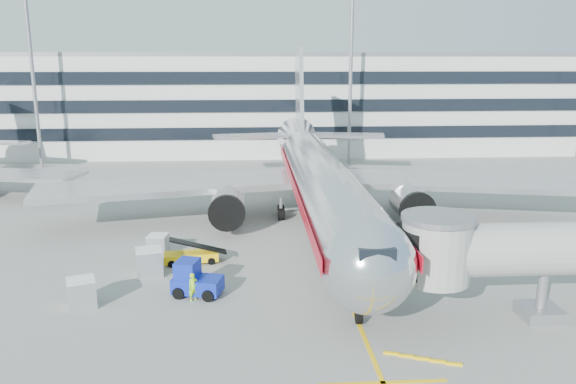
{
  "coord_description": "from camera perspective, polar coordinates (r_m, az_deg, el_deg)",
  "views": [
    {
      "loc": [
        -5.86,
        -36.74,
        14.42
      ],
      "look_at": [
        -2.97,
        7.62,
        4.0
      ],
      "focal_mm": 35.0,
      "sensor_mm": 36.0,
      "label": 1
    }
  ],
  "objects": [
    {
      "name": "cargo_container_left",
      "position": [
        40.03,
        -13.92,
        -6.91
      ],
      "size": [
        2.09,
        2.09,
        1.84
      ],
      "color": "#AFB2B6",
      "rests_on": "ground"
    },
    {
      "name": "ground",
      "position": [
        39.91,
        5.02,
        -8.05
      ],
      "size": [
        180.0,
        180.0,
        0.0
      ],
      "primitive_type": "plane",
      "color": "gray",
      "rests_on": "ground"
    },
    {
      "name": "cargo_container_front",
      "position": [
        36.36,
        -20.24,
        -9.57
      ],
      "size": [
        2.06,
        2.06,
        1.71
      ],
      "color": "#AFB2B6",
      "rests_on": "ground"
    },
    {
      "name": "lead_in_line",
      "position": [
        49.27,
        3.27,
        -3.85
      ],
      "size": [
        0.25,
        70.0,
        0.01
      ],
      "primitive_type": "cube",
      "color": "yellow",
      "rests_on": "ground"
    },
    {
      "name": "light_mast_west",
      "position": [
        83.96,
        -24.65,
        12.34
      ],
      "size": [
        2.4,
        1.2,
        25.45
      ],
      "color": "gray",
      "rests_on": "ground"
    },
    {
      "name": "stop_bar",
      "position": [
        27.56,
        9.63,
        -18.56
      ],
      "size": [
        6.0,
        0.25,
        0.01
      ],
      "primitive_type": "cube",
      "color": "yellow",
      "rests_on": "ground"
    },
    {
      "name": "ramp_worker",
      "position": [
        35.42,
        -9.6,
        -9.49
      ],
      "size": [
        0.77,
        0.72,
        1.76
      ],
      "primitive_type": "imported",
      "rotation": [
        0.0,
        0.0,
        0.63
      ],
      "color": "#A4EF19",
      "rests_on": "ground"
    },
    {
      "name": "cargo_container_right",
      "position": [
        44.1,
        -13.06,
        -5.2
      ],
      "size": [
        1.62,
        1.62,
        1.52
      ],
      "color": "#AFB2B6",
      "rests_on": "ground"
    },
    {
      "name": "terminal",
      "position": [
        95.1,
        -0.19,
        9.2
      ],
      "size": [
        150.0,
        24.25,
        15.6
      ],
      "color": "silver",
      "rests_on": "ground"
    },
    {
      "name": "belt_loader",
      "position": [
        41.78,
        -9.82,
        -6.39
      ],
      "size": [
        4.19,
        1.96,
        1.96
      ],
      "color": "yellow",
      "rests_on": "ground"
    },
    {
      "name": "light_mast_centre",
      "position": [
        79.95,
        6.43,
        13.44
      ],
      "size": [
        2.4,
        1.2,
        25.45
      ],
      "color": "gray",
      "rests_on": "ground"
    },
    {
      "name": "jet_bridge",
      "position": [
        35.54,
        27.13,
        -5.58
      ],
      "size": [
        17.8,
        4.5,
        7.0
      ],
      "color": "silver",
      "rests_on": "ground"
    },
    {
      "name": "main_jet",
      "position": [
        49.87,
        3.1,
        1.39
      ],
      "size": [
        50.95,
        48.7,
        16.06
      ],
      "color": "silver",
      "rests_on": "ground"
    },
    {
      "name": "baggage_tug",
      "position": [
        36.17,
        -9.48,
        -8.81
      ],
      "size": [
        3.34,
        2.56,
        2.25
      ],
      "color": "#0E22A0",
      "rests_on": "ground"
    }
  ]
}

